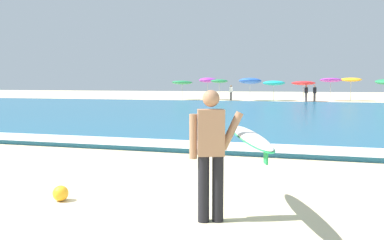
{
  "coord_description": "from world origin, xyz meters",
  "views": [
    {
      "loc": [
        3.9,
        -4.99,
        1.82
      ],
      "look_at": [
        1.62,
        2.66,
        1.1
      ],
      "focal_mm": 38.72,
      "sensor_mm": 36.0,
      "label": 1
    }
  ],
  "objects_px": {
    "surfer_with_board": "(229,144)",
    "beach_ball": "(61,193)",
    "beach_umbrella_3": "(250,81)",
    "beach_umbrella_0": "(182,83)",
    "beachgoer_near_row_mid": "(231,92)",
    "beachgoer_near_row_right": "(315,93)",
    "beach_umbrella_1": "(208,80)",
    "beach_umbrella_4": "(274,83)",
    "beachgoer_near_row_left": "(306,93)",
    "beach_umbrella_7": "(351,80)",
    "beach_umbrella_5": "(303,83)",
    "beach_umbrella_2": "(219,81)",
    "beach_umbrella_6": "(331,80)"
  },
  "relations": [
    {
      "from": "surfer_with_board",
      "to": "beach_ball",
      "type": "bearing_deg",
      "value": 176.2
    },
    {
      "from": "beach_umbrella_3",
      "to": "beach_ball",
      "type": "distance_m",
      "value": 36.64
    },
    {
      "from": "beach_umbrella_3",
      "to": "beach_umbrella_0",
      "type": "bearing_deg",
      "value": -178.86
    },
    {
      "from": "beachgoer_near_row_mid",
      "to": "beachgoer_near_row_right",
      "type": "bearing_deg",
      "value": -6.76
    },
    {
      "from": "beach_umbrella_1",
      "to": "beachgoer_near_row_mid",
      "type": "distance_m",
      "value": 3.44
    },
    {
      "from": "beachgoer_near_row_right",
      "to": "beach_umbrella_3",
      "type": "bearing_deg",
      "value": 170.96
    },
    {
      "from": "beach_umbrella_4",
      "to": "beachgoer_near_row_left",
      "type": "bearing_deg",
      "value": -30.05
    },
    {
      "from": "beach_umbrella_4",
      "to": "beach_umbrella_1",
      "type": "bearing_deg",
      "value": 175.98
    },
    {
      "from": "beach_umbrella_0",
      "to": "beachgoer_near_row_mid",
      "type": "xyz_separation_m",
      "value": [
        5.23,
        0.12,
        -1.0
      ]
    },
    {
      "from": "beach_ball",
      "to": "beach_umbrella_7",
      "type": "bearing_deg",
      "value": 79.61
    },
    {
      "from": "beach_umbrella_0",
      "to": "beach_umbrella_5",
      "type": "distance_m",
      "value": 12.42
    },
    {
      "from": "beachgoer_near_row_mid",
      "to": "beach_ball",
      "type": "distance_m",
      "value": 36.76
    },
    {
      "from": "beachgoer_near_row_left",
      "to": "beachgoer_near_row_mid",
      "type": "height_order",
      "value": "same"
    },
    {
      "from": "beach_umbrella_4",
      "to": "beach_ball",
      "type": "distance_m",
      "value": 37.48
    },
    {
      "from": "beach_umbrella_2",
      "to": "beachgoer_near_row_left",
      "type": "relative_size",
      "value": 1.39
    },
    {
      "from": "beach_umbrella_2",
      "to": "beach_umbrella_3",
      "type": "bearing_deg",
      "value": -1.24
    },
    {
      "from": "beach_umbrella_2",
      "to": "beach_umbrella_0",
      "type": "bearing_deg",
      "value": -176.95
    },
    {
      "from": "beach_umbrella_3",
      "to": "beach_umbrella_4",
      "type": "xyz_separation_m",
      "value": [
        2.29,
        0.94,
        -0.21
      ]
    },
    {
      "from": "beach_umbrella_4",
      "to": "beachgoer_near_row_right",
      "type": "distance_m",
      "value": 4.55
    },
    {
      "from": "beach_umbrella_0",
      "to": "beachgoer_near_row_left",
      "type": "distance_m",
      "value": 12.76
    },
    {
      "from": "beach_umbrella_2",
      "to": "beach_umbrella_4",
      "type": "distance_m",
      "value": 5.56
    },
    {
      "from": "surfer_with_board",
      "to": "beach_umbrella_7",
      "type": "xyz_separation_m",
      "value": [
        4.44,
        38.93,
        1.1
      ]
    },
    {
      "from": "beach_umbrella_5",
      "to": "beachgoer_near_row_left",
      "type": "bearing_deg",
      "value": -52.11
    },
    {
      "from": "beach_umbrella_4",
      "to": "beach_umbrella_6",
      "type": "relative_size",
      "value": 0.95
    },
    {
      "from": "beach_umbrella_2",
      "to": "beach_umbrella_6",
      "type": "xyz_separation_m",
      "value": [
        10.99,
        1.73,
        0.1
      ]
    },
    {
      "from": "beach_umbrella_4",
      "to": "beach_umbrella_5",
      "type": "bearing_deg",
      "value": -27.04
    },
    {
      "from": "beach_umbrella_2",
      "to": "beach_umbrella_6",
      "type": "relative_size",
      "value": 0.93
    },
    {
      "from": "beach_umbrella_1",
      "to": "beach_umbrella_7",
      "type": "relative_size",
      "value": 1.0
    },
    {
      "from": "beach_umbrella_3",
      "to": "beach_ball",
      "type": "relative_size",
      "value": 9.79
    },
    {
      "from": "beach_umbrella_5",
      "to": "beachgoer_near_row_mid",
      "type": "distance_m",
      "value": 7.26
    },
    {
      "from": "beach_umbrella_3",
      "to": "beachgoer_near_row_mid",
      "type": "height_order",
      "value": "beach_umbrella_3"
    },
    {
      "from": "surfer_with_board",
      "to": "beach_umbrella_2",
      "type": "xyz_separation_m",
      "value": [
        -8.49,
        36.74,
        0.96
      ]
    },
    {
      "from": "beach_umbrella_7",
      "to": "beach_ball",
      "type": "height_order",
      "value": "beach_umbrella_7"
    },
    {
      "from": "beach_umbrella_1",
      "to": "beach_umbrella_3",
      "type": "relative_size",
      "value": 1.01
    },
    {
      "from": "beach_umbrella_2",
      "to": "beach_umbrella_4",
      "type": "relative_size",
      "value": 0.98
    },
    {
      "from": "beach_umbrella_1",
      "to": "beach_umbrella_7",
      "type": "bearing_deg",
      "value": 3.23
    },
    {
      "from": "beach_umbrella_3",
      "to": "beach_umbrella_5",
      "type": "distance_m",
      "value": 5.27
    },
    {
      "from": "surfer_with_board",
      "to": "beach_umbrella_3",
      "type": "relative_size",
      "value": 0.99
    },
    {
      "from": "surfer_with_board",
      "to": "beach_umbrella_5",
      "type": "height_order",
      "value": "beach_umbrella_5"
    },
    {
      "from": "beach_umbrella_7",
      "to": "beachgoer_near_row_left",
      "type": "relative_size",
      "value": 1.52
    },
    {
      "from": "beach_umbrella_6",
      "to": "beach_ball",
      "type": "bearing_deg",
      "value": -97.67
    },
    {
      "from": "beachgoer_near_row_left",
      "to": "beachgoer_near_row_right",
      "type": "bearing_deg",
      "value": -5.7
    },
    {
      "from": "beachgoer_near_row_left",
      "to": "beach_ball",
      "type": "bearing_deg",
      "value": -94.65
    },
    {
      "from": "surfer_with_board",
      "to": "beachgoer_near_row_left",
      "type": "distance_m",
      "value": 35.75
    },
    {
      "from": "beach_umbrella_3",
      "to": "beachgoer_near_row_right",
      "type": "bearing_deg",
      "value": -9.04
    },
    {
      "from": "beach_umbrella_2",
      "to": "beach_ball",
      "type": "relative_size",
      "value": 9.03
    },
    {
      "from": "beachgoer_near_row_right",
      "to": "beach_ball",
      "type": "bearing_deg",
      "value": -95.9
    },
    {
      "from": "beach_umbrella_3",
      "to": "beachgoer_near_row_right",
      "type": "relative_size",
      "value": 1.51
    },
    {
      "from": "beach_umbrella_0",
      "to": "beachgoer_near_row_left",
      "type": "xyz_separation_m",
      "value": [
        12.7,
        -0.78,
        -1.0
      ]
    },
    {
      "from": "beachgoer_near_row_left",
      "to": "beachgoer_near_row_right",
      "type": "relative_size",
      "value": 1.0
    }
  ]
}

